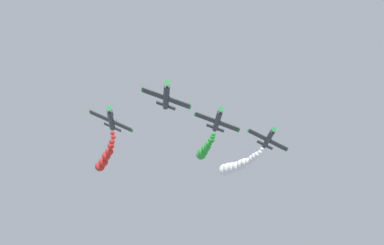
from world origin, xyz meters
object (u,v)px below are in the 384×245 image
at_px(airplane_lead, 166,96).
at_px(airplane_left_outer, 269,138).
at_px(airplane_left_inner, 218,120).
at_px(airplane_right_inner, 111,119).

bearing_deg(airplane_lead, airplane_left_outer, -139.04).
distance_m(airplane_lead, airplane_left_inner, 14.13).
bearing_deg(airplane_lead, airplane_left_inner, -137.07).
bearing_deg(airplane_left_inner, airplane_lead, 42.93).
bearing_deg(airplane_left_outer, airplane_lead, 40.96).
distance_m(airplane_lead, airplane_left_outer, 29.88).
relative_size(airplane_left_inner, airplane_right_inner, 1.00).
height_order(airplane_left_inner, airplane_right_inner, airplane_right_inner).
relative_size(airplane_lead, airplane_left_outer, 1.00).
distance_m(airplane_lead, airplane_right_inner, 15.39).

